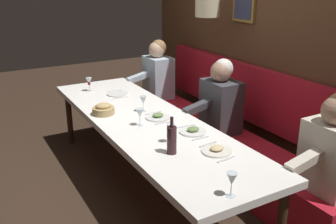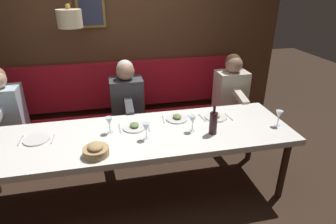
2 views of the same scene
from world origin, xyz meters
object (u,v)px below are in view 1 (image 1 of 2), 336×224
object	(u,v)px
wine_glass_4	(171,129)
wine_bottle	(172,140)
wine_glass_1	(232,180)
wine_glass_2	(140,114)
wine_glass_0	(89,82)
dining_table	(145,125)
wine_glass_3	(143,101)
diner_middle	(158,71)
diner_near	(221,99)
diner_nearest	(332,147)
bread_bowl	(103,109)

from	to	relation	value
wine_glass_4	wine_bottle	world-z (taller)	wine_bottle
wine_glass_1	wine_bottle	size ratio (longest dim) A/B	0.55
wine_glass_1	wine_glass_2	world-z (taller)	same
wine_glass_0	wine_glass_1	bearing A→B (deg)	-89.54
dining_table	wine_glass_3	world-z (taller)	wine_glass_3
diner_middle	wine_bottle	distance (m)	2.38
dining_table	wine_glass_1	xyz separation A→B (m)	(-0.13, -1.47, 0.17)
wine_glass_2	wine_glass_3	world-z (taller)	same
dining_table	wine_glass_4	bearing A→B (deg)	-95.19
diner_near	wine_glass_3	xyz separation A→B (m)	(-0.79, 0.23, 0.04)
wine_glass_1	wine_glass_3	distance (m)	1.70
dining_table	wine_glass_4	size ratio (longest dim) A/B	19.17
diner_middle	wine_glass_3	size ratio (longest dim) A/B	4.82
dining_table	diner_near	distance (m)	0.89
dining_table	wine_glass_0	xyz separation A→B (m)	(-0.15, 1.19, 0.17)
wine_glass_1	wine_bottle	world-z (taller)	wine_bottle
diner_nearest	wine_glass_1	world-z (taller)	diner_nearest
wine_bottle	bread_bowl	size ratio (longest dim) A/B	1.36
wine_glass_1	wine_glass_3	xyz separation A→B (m)	(0.22, 1.68, 0.00)
diner_nearest	wine_glass_2	distance (m)	1.63
wine_glass_3	wine_glass_4	world-z (taller)	same
diner_near	bread_bowl	bearing A→B (deg)	162.94
diner_nearest	bread_bowl	size ratio (longest dim) A/B	3.60
wine_glass_0	wine_glass_2	xyz separation A→B (m)	(0.04, -1.30, 0.00)
dining_table	bread_bowl	xyz separation A→B (m)	(-0.29, 0.35, 0.11)
diner_middle	wine_glass_2	xyz separation A→B (m)	(-0.99, -1.51, 0.04)
wine_glass_0	wine_bottle	world-z (taller)	wine_bottle
dining_table	diner_nearest	xyz separation A→B (m)	(0.88, -1.40, 0.13)
dining_table	wine_glass_0	size ratio (longest dim) A/B	19.17
wine_glass_0	bread_bowl	world-z (taller)	wine_glass_0
diner_middle	wine_glass_4	xyz separation A→B (m)	(-0.93, -1.97, 0.04)
wine_glass_3	wine_glass_2	bearing A→B (deg)	-120.67
diner_nearest	diner_middle	size ratio (longest dim) A/B	1.00
wine_glass_2	wine_bottle	size ratio (longest dim) A/B	0.55
wine_glass_0	wine_glass_4	distance (m)	1.77
wine_glass_1	bread_bowl	bearing A→B (deg)	95.04
diner_near	bread_bowl	xyz separation A→B (m)	(-1.17, 0.36, -0.03)
wine_glass_3	wine_glass_4	size ratio (longest dim) A/B	1.00
diner_middle	wine_bottle	xyz separation A→B (m)	(-1.03, -2.15, 0.04)
dining_table	wine_glass_2	size ratio (longest dim) A/B	19.17
wine_bottle	bread_bowl	distance (m)	1.11
diner_nearest	wine_bottle	bearing A→B (deg)	147.89
dining_table	wine_bottle	xyz separation A→B (m)	(-0.15, -0.76, 0.17)
diner_nearest	diner_middle	world-z (taller)	same
dining_table	wine_glass_4	world-z (taller)	wine_glass_4
wine_bottle	wine_glass_3	bearing A→B (deg)	76.51
wine_glass_0	wine_glass_3	xyz separation A→B (m)	(0.24, -0.97, 0.00)
diner_near	bread_bowl	size ratio (longest dim) A/B	3.60
diner_nearest	wine_glass_0	world-z (taller)	diner_nearest
diner_middle	bread_bowl	world-z (taller)	diner_middle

